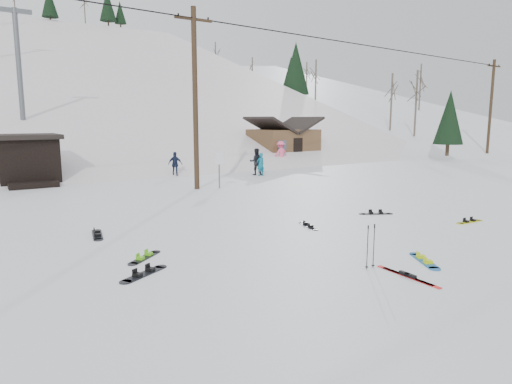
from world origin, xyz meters
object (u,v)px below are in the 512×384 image
hero_skis (408,276)px  hero_snowboard (424,261)px  cabin (283,144)px  utility_pole (195,97)px

hero_skis → hero_snowboard: bearing=23.9°
cabin → hero_skis: bearing=-121.0°
cabin → hero_skis: cabin is taller
utility_pole → cabin: (13.00, 10.00, -3.20)m
utility_pole → cabin: size_ratio=1.67×
utility_pole → hero_skis: (-1.86, -14.70, -4.65)m
hero_snowboard → hero_skis: bearing=141.8°
hero_skis → cabin: bearing=61.2°
cabin → utility_pole: bearing=-142.4°
utility_pole → hero_skis: 15.54m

